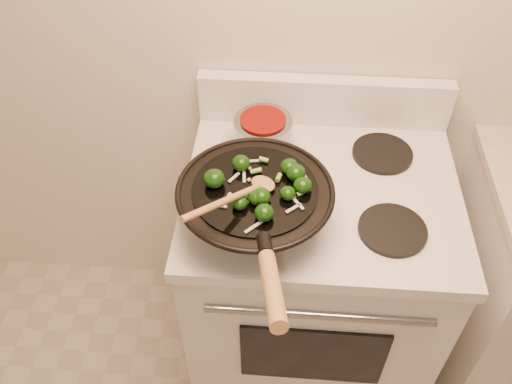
{
  "coord_description": "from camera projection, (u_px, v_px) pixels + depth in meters",
  "views": [
    {
      "loc": [
        -0.21,
        0.08,
        2.01
      ],
      "look_at": [
        -0.28,
        1.03,
        1.03
      ],
      "focal_mm": 38.0,
      "sensor_mm": 36.0,
      "label": 1
    }
  ],
  "objects": [
    {
      "name": "wooden_spoon",
      "position": [
        242.0,
        193.0,
        1.28
      ],
      "size": [
        0.21,
        0.26,
        0.11
      ],
      "color": "#A67841",
      "rests_on": "wok"
    },
    {
      "name": "wok",
      "position": [
        255.0,
        204.0,
        1.38
      ],
      "size": [
        0.4,
        0.66,
        0.26
      ],
      "color": "black",
      "rests_on": "stove"
    },
    {
      "name": "stove",
      "position": [
        311.0,
        279.0,
        1.86
      ],
      "size": [
        0.78,
        0.67,
        1.08
      ],
      "color": "white",
      "rests_on": "ground"
    },
    {
      "name": "stirfry",
      "position": [
        264.0,
        185.0,
        1.32
      ],
      "size": [
        0.27,
        0.26,
        0.05
      ],
      "color": "black",
      "rests_on": "wok"
    },
    {
      "name": "saucepan",
      "position": [
        263.0,
        133.0,
        1.6
      ],
      "size": [
        0.17,
        0.28,
        0.1
      ],
      "color": "gray",
      "rests_on": "stove"
    }
  ]
}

